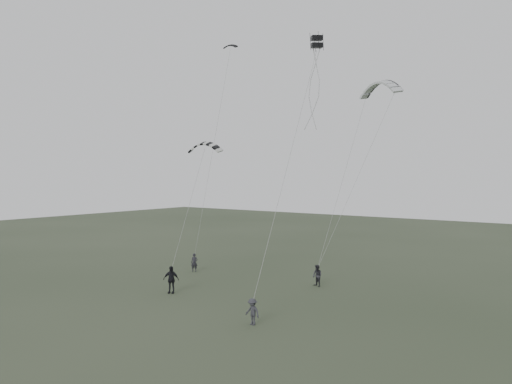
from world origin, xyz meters
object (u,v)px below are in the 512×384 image
Objects in this scene: flyer_left at (194,263)px; kite_pale_large at (380,82)px; kite_box at (317,42)px; kite_dark_small at (230,45)px; kite_striped at (205,143)px; flyer_center at (171,280)px; flyer_right at (317,276)px; flyer_far at (252,312)px.

kite_pale_large reaches higher than flyer_left.
kite_box reaches higher than kite_pale_large.
kite_dark_small reaches higher than kite_striped.
kite_pale_large is (13.56, 2.31, -4.51)m from kite_dark_small.
kite_striped is (2.56, -1.43, 10.27)m from flyer_left.
kite_dark_small is at bearing 92.22° from kite_striped.
kite_box reaches higher than flyer_center.
flyer_right is 10.89m from flyer_far.
kite_striped is at bearing 150.16° from flyer_far.
kite_dark_small is at bearing 79.67° from flyer_center.
flyer_left is 20.06m from kite_dark_small.
flyer_left is 10.68m from kite_striped.
kite_dark_small is 0.47× the size of kite_striped.
flyer_center is (4.13, -6.83, 0.18)m from flyer_left.
flyer_left is at bearing 151.50° from flyer_far.
kite_pale_large is at bearing 24.93° from flyer_center.
flyer_center reaches higher than flyer_far.
flyer_right reaches higher than flyer_far.
kite_dark_small is (0.79, 4.07, 19.62)m from flyer_left.
kite_striped reaches higher than flyer_far.
flyer_left is 7.98m from flyer_center.
kite_dark_small reaches higher than flyer_left.
kite_box reaches higher than kite_striped.
flyer_center is at bearing -89.35° from flyer_left.
flyer_left is 22.39m from kite_box.
kite_dark_small is 0.34× the size of kite_pale_large.
kite_box is (0.69, -11.59, 0.62)m from kite_pale_large.
flyer_far is 21.96m from kite_pale_large.
kite_pale_large reaches higher than flyer_center.
flyer_center is 1.45× the size of kite_dark_small.
kite_dark_small is at bearing 48.47° from flyer_left.
kite_dark_small reaches higher than flyer_center.
kite_dark_small is at bearing 139.68° from flyer_far.
kite_box reaches higher than flyer_far.
kite_pale_large is at bearing -6.52° from flyer_left.
kite_striped is (1.77, -5.51, -9.36)m from kite_dark_small.
kite_box is at bearing 75.19° from flyer_far.
kite_pale_large is 5.55× the size of kite_box.
flyer_right is at bearing 1.13° from kite_striped.
flyer_far is at bearing -70.06° from kite_pale_large.
flyer_right reaches higher than flyer_left.
flyer_far is 0.38× the size of kite_pale_large.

